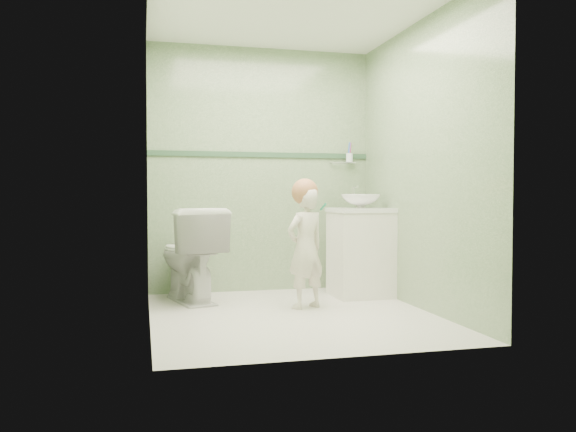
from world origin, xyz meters
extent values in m
plane|color=silver|center=(0.00, 0.00, 0.00)|extent=(2.50, 2.50, 0.00)
cube|color=gray|center=(0.00, 1.25, 1.20)|extent=(2.20, 0.04, 2.40)
cube|color=gray|center=(0.00, -1.25, 1.20)|extent=(2.20, 0.04, 2.40)
cube|color=gray|center=(-1.10, 0.00, 1.20)|extent=(0.04, 2.50, 2.40)
cube|color=gray|center=(1.10, 0.00, 1.20)|extent=(0.04, 2.50, 2.40)
plane|color=white|center=(0.00, 0.00, 2.40)|extent=(2.50, 2.50, 0.00)
cube|color=#2F5137|center=(0.00, 1.24, 1.35)|extent=(2.20, 0.02, 0.05)
cube|color=white|center=(0.84, 0.70, 0.40)|extent=(0.52, 0.50, 0.80)
cube|color=white|center=(0.84, 0.70, 0.81)|extent=(0.54, 0.52, 0.04)
imported|color=white|center=(0.84, 0.70, 0.89)|extent=(0.37, 0.37, 0.13)
cylinder|color=silver|center=(0.84, 0.90, 0.95)|extent=(0.03, 0.03, 0.18)
cylinder|color=silver|center=(0.84, 0.85, 1.03)|extent=(0.02, 0.12, 0.02)
cylinder|color=silver|center=(0.84, 1.20, 1.28)|extent=(0.26, 0.02, 0.02)
cylinder|color=silver|center=(0.90, 1.18, 1.33)|extent=(0.07, 0.07, 0.09)
cylinder|color=red|center=(0.91, 1.19, 1.40)|extent=(0.01, 0.01, 0.17)
cylinder|color=blue|center=(0.89, 1.17, 1.40)|extent=(0.01, 0.01, 0.17)
cylinder|color=purple|center=(0.90, 1.17, 1.40)|extent=(0.01, 0.01, 0.17)
imported|color=white|center=(-0.74, 0.80, 0.42)|extent=(0.66, 0.91, 0.84)
imported|color=#EEE7CF|center=(0.18, 0.26, 0.51)|extent=(0.44, 0.37, 1.01)
sphere|color=#AF6F45|center=(0.18, 0.28, 0.98)|extent=(0.22, 0.22, 0.22)
cylinder|color=#14815A|center=(0.30, 0.17, 0.85)|extent=(0.02, 0.14, 0.06)
cube|color=white|center=(0.23, 0.19, 0.89)|extent=(0.03, 0.02, 0.02)
camera|label=1|loc=(-1.15, -4.46, 0.95)|focal=36.55mm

